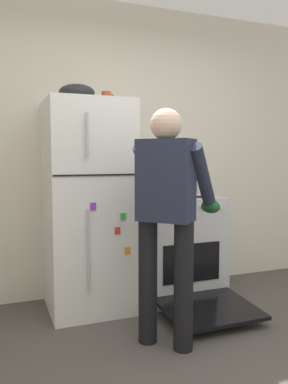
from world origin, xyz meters
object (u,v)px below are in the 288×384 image
at_px(red_pot, 162,190).
at_px(mixing_bowl, 77,92).
at_px(pepper_mill, 194,183).
at_px(person_cook, 168,206).
at_px(refrigerator, 88,206).
at_px(stove_range, 176,248).
at_px(coffee_mug, 107,97).

bearing_deg(red_pot, mixing_bowl, 176.11).
bearing_deg(pepper_mill, person_cook, -126.40).
relative_size(refrigerator, pepper_mill, 8.98).
height_order(red_pot, mixing_bowl, mixing_bowl).
relative_size(stove_range, person_cook, 0.77).
xyz_separation_m(red_pot, mixing_bowl, (-0.74, 0.05, 0.82)).
height_order(refrigerator, mixing_bowl, mixing_bowl).
bearing_deg(red_pot, pepper_mill, 28.52).
height_order(refrigerator, stove_range, refrigerator).
relative_size(stove_range, pepper_mill, 6.36).
distance_m(person_cook, mixing_bowl, 1.27).
bearing_deg(stove_range, mixing_bowl, 178.84).
bearing_deg(red_pot, coffee_mug, 168.06).
relative_size(person_cook, mixing_bowl, 5.51).
distance_m(refrigerator, red_pot, 0.67).
bearing_deg(coffee_mug, mixing_bowl, -169.22).
xyz_separation_m(stove_range, coffee_mug, (-0.63, 0.07, 1.34)).
xyz_separation_m(red_pot, pepper_mill, (0.46, 0.25, 0.04)).
distance_m(stove_range, person_cook, 1.06).
height_order(person_cook, coffee_mug, coffee_mug).
height_order(person_cook, red_pot, person_cook).
bearing_deg(red_pot, person_cook, -111.13).
height_order(stove_range, person_cook, person_cook).
height_order(coffee_mug, pepper_mill, coffee_mug).
distance_m(refrigerator, mixing_bowl, 0.94).
xyz_separation_m(person_cook, pepper_mill, (0.76, 1.04, 0.08)).
height_order(refrigerator, coffee_mug, coffee_mug).
relative_size(refrigerator, red_pot, 4.76).
bearing_deg(mixing_bowl, red_pot, -3.89).
bearing_deg(stove_range, pepper_mill, 36.01).
bearing_deg(mixing_bowl, stove_range, -1.16).
xyz_separation_m(person_cook, coffee_mug, (-0.17, 0.89, 0.84)).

